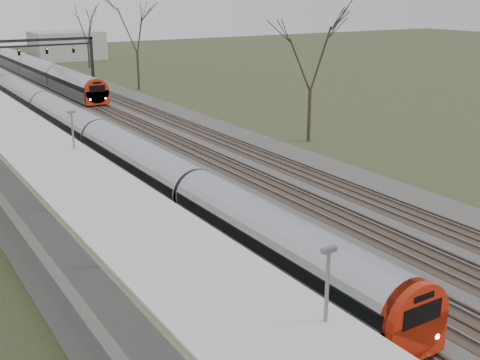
% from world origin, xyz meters
% --- Properties ---
extents(track_bed, '(24.00, 160.00, 0.22)m').
position_xyz_m(track_bed, '(0.26, 55.00, 0.06)').
color(track_bed, '#474442').
rests_on(track_bed, ground).
extents(platform, '(3.50, 69.00, 1.00)m').
position_xyz_m(platform, '(-9.05, 37.50, 0.50)').
color(platform, '#9E9B93').
rests_on(platform, ground).
extents(canopy, '(4.10, 50.00, 3.11)m').
position_xyz_m(canopy, '(-9.05, 32.99, 3.93)').
color(canopy, slate).
rests_on(canopy, platform).
extents(signal_gantry, '(21.00, 0.59, 6.08)m').
position_xyz_m(signal_gantry, '(0.29, 84.99, 4.91)').
color(signal_gantry, black).
rests_on(signal_gantry, ground).
extents(tree_east_far, '(5.00, 5.00, 10.30)m').
position_xyz_m(tree_east_far, '(14.00, 42.00, 7.29)').
color(tree_east_far, '#2D231C').
rests_on(tree_east_far, ground).
extents(train_near, '(2.62, 75.21, 3.05)m').
position_xyz_m(train_near, '(-2.50, 52.77, 1.48)').
color(train_near, '#ADB0B8').
rests_on(train_near, ground).
extents(train_far, '(2.62, 75.21, 3.05)m').
position_xyz_m(train_far, '(4.50, 103.30, 1.48)').
color(train_far, '#ADB0B8').
rests_on(train_far, ground).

